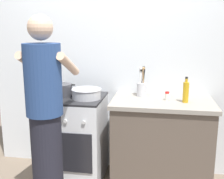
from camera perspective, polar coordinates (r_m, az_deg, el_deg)
The scene contains 9 objects.
back_wall at distance 3.06m, azimuth 4.00°, elevation 5.99°, with size 3.20×0.10×2.50m.
countertop at distance 2.90m, azimuth 10.06°, elevation -10.86°, with size 1.00×0.60×0.90m.
stove_range at distance 3.02m, azimuth -7.51°, elevation -9.85°, with size 0.60×0.62×0.90m.
pot at distance 2.93m, azimuth -10.32°, elevation -0.10°, with size 0.29×0.22×0.13m.
mixing_bowl at distance 2.80m, azimuth -5.29°, elevation -0.74°, with size 0.31×0.31×0.10m.
utensil_crock at distance 2.89m, azimuth 6.15°, elevation 0.62°, with size 0.10×0.10×0.31m.
spice_bottle at distance 2.78m, azimuth 11.32°, elevation -1.33°, with size 0.04×0.04×0.09m.
oil_bottle at distance 2.72m, azimuth 15.01°, elevation -0.46°, with size 0.06×0.06×0.25m.
person at distance 2.37m, azimuth -13.60°, elevation -5.89°, with size 0.41×0.50×1.70m.
Camera 1 is at (0.50, -2.52, 1.59)m, focal length 44.23 mm.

